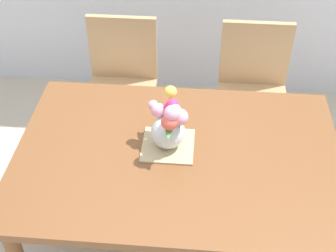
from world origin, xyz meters
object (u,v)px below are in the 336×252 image
Objects in this scene: dining_table at (177,167)px; flower_vase at (169,125)px; chair_left at (122,80)px; chair_right at (253,87)px.

dining_table is 5.47× the size of flower_vase.
chair_left is 1.00× the size of chair_right.
flower_vase is (-0.04, 0.04, 0.22)m from dining_table.
dining_table is 0.94m from chair_right.
chair_left is 0.94m from flower_vase.
chair_right is 3.34× the size of flower_vase.
chair_left is at bearing 114.21° from flower_vase.
flower_vase is (-0.45, -0.80, 0.34)m from chair_right.
flower_vase reaches higher than dining_table.
dining_table is 1.64× the size of chair_right.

